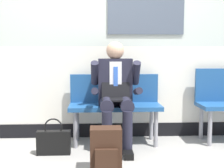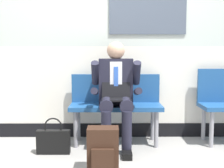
# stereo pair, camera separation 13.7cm
# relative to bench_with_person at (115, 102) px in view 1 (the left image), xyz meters

# --- Properties ---
(ground_plane) EXTENTS (18.00, 18.00, 0.00)m
(ground_plane) POSITION_rel_bench_with_person_xyz_m (-0.09, -0.43, -0.50)
(ground_plane) COLOR gray
(station_wall) EXTENTS (5.58, 0.17, 2.77)m
(station_wall) POSITION_rel_bench_with_person_xyz_m (-0.09, 0.28, 0.88)
(station_wall) COLOR beige
(station_wall) RESTS_ON ground
(bench_with_person) EXTENTS (1.10, 0.42, 0.83)m
(bench_with_person) POSITION_rel_bench_with_person_xyz_m (0.00, 0.00, 0.00)
(bench_with_person) COLOR navy
(bench_with_person) RESTS_ON ground
(person_seated) EXTENTS (0.57, 0.70, 1.23)m
(person_seated) POSITION_rel_bench_with_person_xyz_m (-0.00, -0.19, 0.15)
(person_seated) COLOR #1E1E2D
(person_seated) RESTS_ON ground
(backpack) EXTENTS (0.29, 0.22, 0.42)m
(backpack) POSITION_rel_bench_with_person_xyz_m (-0.13, -0.92, -0.30)
(backpack) COLOR #331E14
(backpack) RESTS_ON ground
(handbag) EXTENTS (0.36, 0.09, 0.40)m
(handbag) POSITION_rel_bench_with_person_xyz_m (-0.69, -0.42, -0.36)
(handbag) COLOR black
(handbag) RESTS_ON ground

